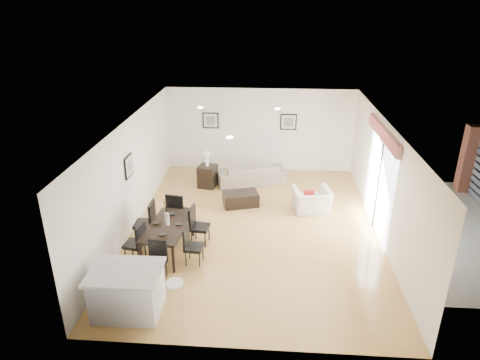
# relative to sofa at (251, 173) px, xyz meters

# --- Properties ---
(ground) EXTENTS (8.00, 8.00, 0.00)m
(ground) POSITION_rel_sofa_xyz_m (0.22, -2.86, -0.30)
(ground) COLOR tan
(ground) RESTS_ON ground
(wall_back) EXTENTS (6.00, 0.04, 2.70)m
(wall_back) POSITION_rel_sofa_xyz_m (0.22, 1.14, 1.05)
(wall_back) COLOR white
(wall_back) RESTS_ON ground
(wall_front) EXTENTS (6.00, 0.04, 2.70)m
(wall_front) POSITION_rel_sofa_xyz_m (0.22, -6.86, 1.05)
(wall_front) COLOR white
(wall_front) RESTS_ON ground
(wall_left) EXTENTS (0.04, 8.00, 2.70)m
(wall_left) POSITION_rel_sofa_xyz_m (-2.78, -2.86, 1.05)
(wall_left) COLOR white
(wall_left) RESTS_ON ground
(wall_right) EXTENTS (0.04, 8.00, 2.70)m
(wall_right) POSITION_rel_sofa_xyz_m (3.22, -2.86, 1.05)
(wall_right) COLOR white
(wall_right) RESTS_ON ground
(ceiling) EXTENTS (6.00, 8.00, 0.02)m
(ceiling) POSITION_rel_sofa_xyz_m (0.22, -2.86, 2.40)
(ceiling) COLOR white
(ceiling) RESTS_ON wall_back
(sofa) EXTENTS (2.23, 1.40, 0.61)m
(sofa) POSITION_rel_sofa_xyz_m (0.00, 0.00, 0.00)
(sofa) COLOR gray
(sofa) RESTS_ON ground
(armchair) EXTENTS (1.09, 0.99, 0.63)m
(armchair) POSITION_rel_sofa_xyz_m (1.71, -1.82, 0.01)
(armchair) COLOR white
(armchair) RESTS_ON ground
(dining_table) EXTENTS (0.96, 1.69, 0.68)m
(dining_table) POSITION_rel_sofa_xyz_m (-1.66, -4.06, 0.30)
(dining_table) COLOR black
(dining_table) RESTS_ON ground
(dining_chair_wnear) EXTENTS (0.47, 0.47, 0.90)m
(dining_chair_wnear) POSITION_rel_sofa_xyz_m (-2.23, -4.48, 0.20)
(dining_chair_wnear) COLOR black
(dining_chair_wnear) RESTS_ON ground
(dining_chair_wfar) EXTENTS (0.46, 0.46, 1.01)m
(dining_chair_wfar) POSITION_rel_sofa_xyz_m (-2.22, -3.65, 0.26)
(dining_chair_wfar) COLOR black
(dining_chair_wfar) RESTS_ON ground
(dining_chair_enear) EXTENTS (0.41, 0.41, 0.85)m
(dining_chair_enear) POSITION_rel_sofa_xyz_m (-1.08, -4.46, 0.17)
(dining_chair_enear) COLOR black
(dining_chair_enear) RESTS_ON ground
(dining_chair_efar) EXTENTS (0.47, 0.47, 0.92)m
(dining_chair_efar) POSITION_rel_sofa_xyz_m (-1.08, -3.64, 0.21)
(dining_chair_efar) COLOR black
(dining_chair_efar) RESTS_ON ground
(dining_chair_head) EXTENTS (0.41, 0.41, 0.86)m
(dining_chair_head) POSITION_rel_sofa_xyz_m (-1.65, -5.07, 0.17)
(dining_chair_head) COLOR black
(dining_chair_head) RESTS_ON ground
(dining_chair_foot) EXTENTS (0.51, 0.51, 0.98)m
(dining_chair_foot) POSITION_rel_sofa_xyz_m (-1.67, -3.06, 0.24)
(dining_chair_foot) COLOR black
(dining_chair_foot) RESTS_ON ground
(vase) EXTENTS (0.80, 1.23, 0.62)m
(vase) POSITION_rel_sofa_xyz_m (-1.66, -4.06, 0.63)
(vase) COLOR white
(vase) RESTS_ON dining_table
(coffee_table) EXTENTS (1.06, 0.80, 0.38)m
(coffee_table) POSITION_rel_sofa_xyz_m (-0.21, -1.60, -0.12)
(coffee_table) COLOR black
(coffee_table) RESTS_ON ground
(side_table) EXTENTS (0.60, 0.60, 0.67)m
(side_table) POSITION_rel_sofa_xyz_m (-1.30, -0.41, 0.03)
(side_table) COLOR black
(side_table) RESTS_ON ground
(table_lamp) EXTENTS (0.23, 0.23, 0.44)m
(table_lamp) POSITION_rel_sofa_xyz_m (-1.30, -0.41, 0.65)
(table_lamp) COLOR white
(table_lamp) RESTS_ON side_table
(cushion) EXTENTS (0.29, 0.12, 0.28)m
(cushion) POSITION_rel_sofa_xyz_m (1.62, -1.91, 0.20)
(cushion) COLOR #A71815
(cushion) RESTS_ON armchair
(kitchen_island) EXTENTS (1.28, 0.99, 0.88)m
(kitchen_island) POSITION_rel_sofa_xyz_m (-1.93, -6.09, 0.14)
(kitchen_island) COLOR silver
(kitchen_island) RESTS_ON ground
(bar_stool) EXTENTS (0.31, 0.31, 0.68)m
(bar_stool) POSITION_rel_sofa_xyz_m (-1.06, -6.09, 0.28)
(bar_stool) COLOR white
(bar_stool) RESTS_ON ground
(framed_print_back_left) EXTENTS (0.52, 0.04, 0.52)m
(framed_print_back_left) POSITION_rel_sofa_xyz_m (-1.38, 1.11, 1.35)
(framed_print_back_left) COLOR black
(framed_print_back_left) RESTS_ON wall_back
(framed_print_back_right) EXTENTS (0.52, 0.04, 0.52)m
(framed_print_back_right) POSITION_rel_sofa_xyz_m (1.12, 1.11, 1.35)
(framed_print_back_right) COLOR black
(framed_print_back_right) RESTS_ON wall_back
(framed_print_left_wall) EXTENTS (0.04, 0.52, 0.52)m
(framed_print_left_wall) POSITION_rel_sofa_xyz_m (-2.75, -3.06, 1.35)
(framed_print_left_wall) COLOR black
(framed_print_left_wall) RESTS_ON wall_left
(sliding_door) EXTENTS (0.12, 2.70, 2.57)m
(sliding_door) POSITION_rel_sofa_xyz_m (3.18, -2.56, 1.36)
(sliding_door) COLOR white
(sliding_door) RESTS_ON wall_right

